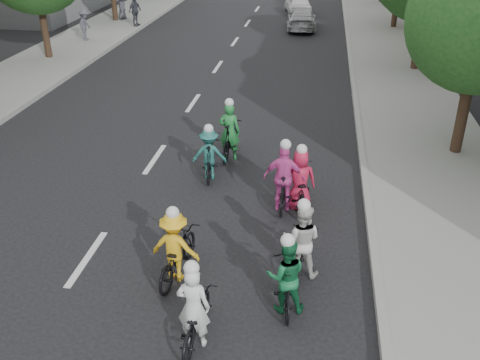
% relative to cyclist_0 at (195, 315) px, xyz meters
% --- Properties ---
extents(ground, '(120.00, 120.00, 0.00)m').
position_rel_cyclist_0_xyz_m(ground, '(-2.83, 1.97, -0.55)').
color(ground, black).
rests_on(ground, ground).
extents(curb_left, '(0.18, 80.00, 0.18)m').
position_rel_cyclist_0_xyz_m(curb_left, '(-8.88, 11.97, -0.46)').
color(curb_left, '#999993').
rests_on(curb_left, ground).
extents(sidewalk_right, '(4.00, 80.00, 0.15)m').
position_rel_cyclist_0_xyz_m(sidewalk_right, '(5.17, 11.97, -0.47)').
color(sidewalk_right, gray).
rests_on(sidewalk_right, ground).
extents(curb_right, '(0.18, 80.00, 0.18)m').
position_rel_cyclist_0_xyz_m(curb_right, '(3.22, 11.97, -0.46)').
color(curb_right, '#999993').
rests_on(curb_right, ground).
extents(cyclist_0, '(0.64, 1.66, 1.71)m').
position_rel_cyclist_0_xyz_m(cyclist_0, '(0.00, 0.00, 0.00)').
color(cyclist_0, black).
rests_on(cyclist_0, ground).
extents(cyclist_1, '(0.80, 1.65, 1.65)m').
position_rel_cyclist_0_xyz_m(cyclist_1, '(1.46, 1.08, 0.07)').
color(cyclist_1, black).
rests_on(cyclist_1, ground).
extents(cyclist_2, '(1.04, 1.89, 1.66)m').
position_rel_cyclist_0_xyz_m(cyclist_2, '(-0.77, 1.68, 0.06)').
color(cyclist_2, black).
rests_on(cyclist_2, ground).
extents(cyclist_3, '(1.01, 1.62, 1.86)m').
position_rel_cyclist_0_xyz_m(cyclist_3, '(1.14, 4.73, 0.14)').
color(cyclist_3, black).
rests_on(cyclist_3, ground).
extents(cyclist_4, '(0.91, 1.98, 1.71)m').
position_rel_cyclist_0_xyz_m(cyclist_4, '(1.52, 4.86, 0.05)').
color(cyclist_4, black).
rests_on(cyclist_4, ground).
extents(cyclist_5, '(0.65, 1.86, 1.85)m').
position_rel_cyclist_0_xyz_m(cyclist_5, '(-0.65, 7.45, 0.10)').
color(cyclist_5, black).
rests_on(cyclist_5, ground).
extents(cyclist_6, '(0.83, 1.59, 1.73)m').
position_rel_cyclist_0_xyz_m(cyclist_6, '(1.68, 2.21, 0.07)').
color(cyclist_6, black).
rests_on(cyclist_6, ground).
extents(cyclist_7, '(0.97, 1.73, 1.57)m').
position_rel_cyclist_0_xyz_m(cyclist_7, '(-0.98, 6.10, 0.06)').
color(cyclist_7, black).
rests_on(cyclist_7, ground).
extents(follow_car_lead, '(1.81, 4.13, 1.18)m').
position_rel_cyclist_0_xyz_m(follow_car_lead, '(0.57, 25.72, 0.04)').
color(follow_car_lead, '#A7A6AB').
rests_on(follow_car_lead, ground).
extents(follow_car_trail, '(2.17, 3.98, 1.28)m').
position_rel_cyclist_0_xyz_m(follow_car_trail, '(0.09, 30.62, 0.09)').
color(follow_car_trail, white).
rests_on(follow_car_trail, ground).
extents(spectator_0, '(0.62, 1.04, 1.59)m').
position_rel_cyclist_0_xyz_m(spectator_0, '(-10.64, 20.55, 0.40)').
color(spectator_0, '#525360').
rests_on(spectator_0, sidewalk_left).
extents(spectator_1, '(0.76, 1.11, 1.75)m').
position_rel_cyclist_0_xyz_m(spectator_1, '(-9.18, 24.45, 0.47)').
color(spectator_1, '#43454F').
rests_on(spectator_1, sidewalk_left).
extents(spectator_2, '(0.51, 0.76, 1.50)m').
position_rel_cyclist_0_xyz_m(spectator_2, '(-10.69, 26.34, 0.35)').
color(spectator_2, '#474652').
rests_on(spectator_2, sidewalk_left).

